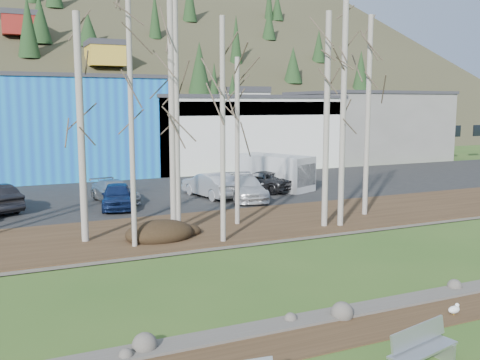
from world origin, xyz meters
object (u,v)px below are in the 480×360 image
car_5 (211,185)px  van_white (277,172)px  car_4 (117,196)px  seagull (454,309)px  car_6 (262,181)px  car_7 (245,188)px  bench_intact (422,348)px  car_3 (114,191)px

car_5 → van_white: bearing=-178.7°
car_4 → van_white: size_ratio=0.72×
seagull → car_6: 21.89m
car_7 → car_4: bearing=-171.2°
van_white → bench_intact: bearing=-135.5°
seagull → car_5: car_5 is taller
bench_intact → car_7: 21.42m
car_4 → car_6: bearing=24.1°
car_5 → car_6: car_5 is taller
car_6 → van_white: (1.22, 0.14, 0.49)m
car_3 → car_4: bearing=-107.9°
car_4 → van_white: 11.73m
seagull → bench_intact: bearing=-161.8°
car_6 → van_white: van_white is taller
car_6 → car_7: (-2.49, -2.63, 0.06)m
bench_intact → car_3: 23.35m
bench_intact → car_4: 21.35m
car_7 → car_6: bearing=58.4°
car_3 → car_6: size_ratio=0.91×
car_7 → car_5: bearing=146.7°
car_3 → car_7: size_ratio=0.87×
bench_intact → car_4: car_4 is taller
seagull → car_3: size_ratio=0.10×
car_6 → car_4: bearing=-10.7°
seagull → car_4: (-5.67, 19.18, 0.67)m
bench_intact → car_7: car_7 is taller
car_5 → car_3: bearing=-18.1°
car_4 → seagull: bearing=-61.6°
car_3 → van_white: 11.27m
van_white → car_5: bearing=166.9°
car_3 → seagull: bearing=-86.9°
car_4 → car_6: 10.50m
car_7 → bench_intact: bearing=-92.2°
seagull → car_4: 20.01m
bench_intact → car_3: car_3 is taller
car_4 → car_6: (10.27, 2.21, -0.04)m
car_3 → car_6: (10.03, 0.17, 0.04)m
car_4 → car_5: size_ratio=0.88×
car_3 → van_white: van_white is taller
car_4 → van_white: bearing=23.5°
car_3 → car_4: (-0.24, -2.04, 0.07)m
seagull → van_white: van_white is taller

